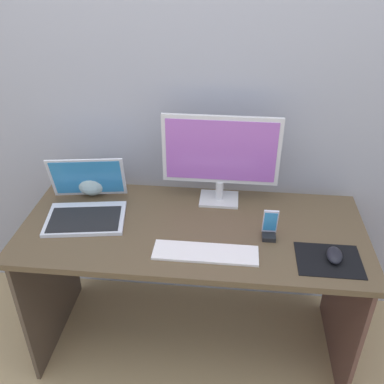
{
  "coord_description": "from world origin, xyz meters",
  "views": [
    {
      "loc": [
        0.15,
        -1.5,
        1.83
      ],
      "look_at": [
        0.0,
        -0.02,
        0.91
      ],
      "focal_mm": 40.43,
      "sensor_mm": 36.0,
      "label": 1
    }
  ],
  "objects_px": {
    "keyboard_external": "(205,253)",
    "mouse": "(334,255)",
    "laptop": "(86,205)",
    "fishbowl": "(92,178)",
    "monitor": "(221,156)",
    "phone_in_dock": "(270,228)"
  },
  "relations": [
    {
      "from": "laptop",
      "to": "keyboard_external",
      "type": "height_order",
      "value": "laptop"
    },
    {
      "from": "monitor",
      "to": "phone_in_dock",
      "type": "xyz_separation_m",
      "value": [
        0.22,
        -0.27,
        -0.19
      ]
    },
    {
      "from": "monitor",
      "to": "keyboard_external",
      "type": "relative_size",
      "value": 1.26
    },
    {
      "from": "keyboard_external",
      "to": "mouse",
      "type": "height_order",
      "value": "mouse"
    },
    {
      "from": "mouse",
      "to": "keyboard_external",
      "type": "bearing_deg",
      "value": -171.61
    },
    {
      "from": "laptop",
      "to": "fishbowl",
      "type": "distance_m",
      "value": 0.19
    },
    {
      "from": "keyboard_external",
      "to": "mouse",
      "type": "xyz_separation_m",
      "value": [
        0.5,
        0.02,
        0.02
      ]
    },
    {
      "from": "fishbowl",
      "to": "keyboard_external",
      "type": "distance_m",
      "value": 0.71
    },
    {
      "from": "mouse",
      "to": "monitor",
      "type": "bearing_deg",
      "value": 147.11
    },
    {
      "from": "mouse",
      "to": "fishbowl",
      "type": "bearing_deg",
      "value": 166.39
    },
    {
      "from": "fishbowl",
      "to": "mouse",
      "type": "xyz_separation_m",
      "value": [
        1.07,
        -0.39,
        -0.06
      ]
    },
    {
      "from": "monitor",
      "to": "fishbowl",
      "type": "bearing_deg",
      "value": 179.08
    },
    {
      "from": "laptop",
      "to": "fishbowl",
      "type": "height_order",
      "value": "laptop"
    },
    {
      "from": "laptop",
      "to": "keyboard_external",
      "type": "relative_size",
      "value": 0.93
    },
    {
      "from": "monitor",
      "to": "fishbowl",
      "type": "height_order",
      "value": "monitor"
    },
    {
      "from": "fishbowl",
      "to": "phone_in_dock",
      "type": "bearing_deg",
      "value": -18.39
    },
    {
      "from": "laptop",
      "to": "fishbowl",
      "type": "xyz_separation_m",
      "value": [
        -0.03,
        0.19,
        0.03
      ]
    },
    {
      "from": "laptop",
      "to": "fishbowl",
      "type": "bearing_deg",
      "value": 97.85
    },
    {
      "from": "fishbowl",
      "to": "mouse",
      "type": "height_order",
      "value": "fishbowl"
    },
    {
      "from": "laptop",
      "to": "keyboard_external",
      "type": "xyz_separation_m",
      "value": [
        0.55,
        -0.22,
        -0.04
      ]
    },
    {
      "from": "mouse",
      "to": "phone_in_dock",
      "type": "height_order",
      "value": "phone_in_dock"
    },
    {
      "from": "laptop",
      "to": "mouse",
      "type": "bearing_deg",
      "value": -10.99
    }
  ]
}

